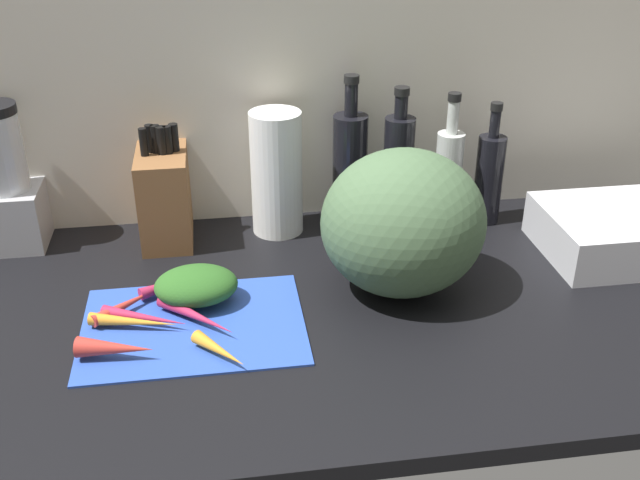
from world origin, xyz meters
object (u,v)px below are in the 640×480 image
(carrot_5, at_px, (144,317))
(bottle_2, at_px, (448,176))
(cutting_board, at_px, (194,325))
(knife_block, at_px, (165,195))
(carrot_1, at_px, (133,322))
(carrot_3, at_px, (196,316))
(carrot_4, at_px, (219,350))
(carrot_0, at_px, (127,304))
(bottle_3, at_px, (489,177))
(dish_rack, at_px, (620,232))
(bottle_0, at_px, (350,166))
(paper_towel_roll, at_px, (277,173))
(carrot_2, at_px, (115,348))
(winter_squash, at_px, (403,223))
(bottle_1, at_px, (398,168))
(blender_appliance, at_px, (6,187))
(carrot_6, at_px, (175,283))

(carrot_5, xyz_separation_m, bottle_2, (0.61, 0.30, 0.09))
(cutting_board, bearing_deg, knife_block, 98.45)
(bottle_2, bearing_deg, carrot_5, -153.87)
(carrot_1, xyz_separation_m, carrot_5, (0.02, 0.01, -0.00))
(carrot_3, xyz_separation_m, carrot_4, (0.04, -0.10, -0.00))
(carrot_0, xyz_separation_m, bottle_3, (0.74, 0.26, 0.08))
(dish_rack, bearing_deg, bottle_0, 155.97)
(knife_block, bearing_deg, bottle_0, 4.28)
(carrot_0, bearing_deg, paper_towel_roll, 44.13)
(carrot_2, distance_m, winter_squash, 0.53)
(knife_block, height_order, bottle_1, bottle_1)
(bottle_0, height_order, dish_rack, bottle_0)
(bottle_3, bearing_deg, bottle_1, 172.69)
(bottle_0, height_order, bottle_2, bottle_0)
(winter_squash, bearing_deg, dish_rack, 8.42)
(carrot_2, distance_m, bottle_1, 0.70)
(blender_appliance, xyz_separation_m, dish_rack, (1.19, -0.22, -0.08))
(winter_squash, bearing_deg, carrot_4, -152.55)
(carrot_4, height_order, carrot_6, same)
(winter_squash, relative_size, dish_rack, 0.98)
(carrot_5, xyz_separation_m, knife_block, (0.03, 0.32, 0.08))
(winter_squash, relative_size, bottle_3, 1.11)
(blender_appliance, relative_size, bottle_3, 1.11)
(carrot_0, xyz_separation_m, winter_squash, (0.49, 0.01, 0.11))
(carrot_0, xyz_separation_m, paper_towel_roll, (0.29, 0.28, 0.11))
(carrot_0, height_order, carrot_1, same)
(carrot_1, relative_size, carrot_2, 1.24)
(cutting_board, bearing_deg, carrot_1, 179.63)
(carrot_2, xyz_separation_m, bottle_3, (0.74, 0.40, 0.08))
(winter_squash, bearing_deg, carrot_0, -178.27)
(carrot_2, bearing_deg, cutting_board, 33.58)
(carrot_3, bearing_deg, bottle_0, 47.87)
(carrot_3, relative_size, winter_squash, 0.57)
(knife_block, distance_m, paper_towel_roll, 0.23)
(cutting_board, xyz_separation_m, bottle_2, (0.53, 0.31, 0.11))
(blender_appliance, xyz_separation_m, paper_towel_roll, (0.53, -0.02, 0.00))
(carrot_0, relative_size, bottle_0, 0.44)
(bottle_1, bearing_deg, bottle_3, -7.31)
(carrot_6, relative_size, bottle_1, 0.45)
(cutting_board, xyz_separation_m, knife_block, (-0.05, 0.34, 0.09))
(blender_appliance, height_order, dish_rack, blender_appliance)
(winter_squash, xyz_separation_m, bottle_0, (-0.04, 0.29, -0.01))
(carrot_0, height_order, carrot_4, same)
(bottle_1, height_order, bottle_3, bottle_1)
(cutting_board, height_order, bottle_2, bottle_2)
(blender_appliance, xyz_separation_m, bottle_1, (0.79, -0.01, -0.00))
(carrot_1, height_order, bottle_1, bottle_1)
(carrot_2, height_order, carrot_5, carrot_2)
(carrot_0, height_order, bottle_2, bottle_2)
(carrot_4, relative_size, dish_rack, 0.38)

